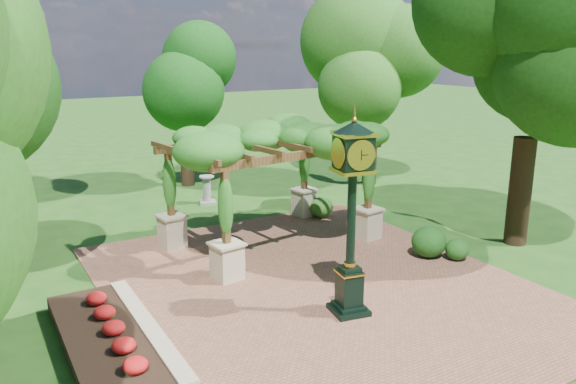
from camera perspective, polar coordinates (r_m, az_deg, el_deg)
ground at (r=14.05m, az=5.26°, el=-10.97°), size 120.00×120.00×0.00m
brick_plaza at (r=14.79m, az=2.98°, el=-9.48°), size 10.00×12.00×0.04m
border_wall at (r=12.57m, az=-14.01°, el=-13.61°), size 0.35×5.00×0.40m
flower_bed at (r=12.41m, az=-18.11°, el=-14.44°), size 1.50×5.00×0.36m
pedestal_clock at (r=12.49m, az=6.51°, el=-0.94°), size 1.04×1.04×4.55m
pergola at (r=17.05m, az=-1.73°, el=4.88°), size 6.60×4.64×3.87m
sundial at (r=22.35m, az=-8.22°, el=0.06°), size 0.76×0.76×1.12m
shrub_front at (r=17.03m, az=16.81°, el=-5.62°), size 0.77×0.77×0.61m
shrub_mid at (r=17.00m, az=14.12°, el=-4.92°), size 1.24×1.24×0.91m
shrub_back at (r=20.27m, az=3.40°, el=-1.56°), size 1.10×1.10×0.74m
tree_north at (r=24.89m, az=-10.60°, el=11.35°), size 3.44×3.44×6.92m
tree_east_far at (r=25.04m, az=8.66°, el=12.83°), size 4.43×4.43×7.77m
tree_east_near at (r=18.28m, az=23.85°, el=13.25°), size 4.89×4.89×8.73m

